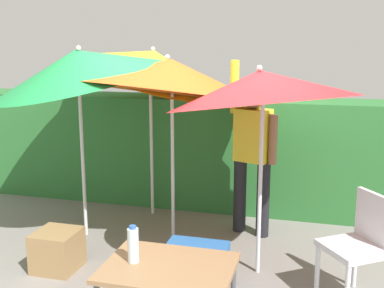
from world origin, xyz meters
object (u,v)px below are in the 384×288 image
object	(u,v)px
crate_cardboard	(57,250)
folding_table	(169,279)
person_vendor	(252,150)
chair_plastic	(361,242)
umbrella_orange	(170,76)
umbrella_rainbow	(79,66)
umbrella_yellow	(261,88)
umbrella_navy	(152,64)
cooler_box	(196,269)
bottle_water	(133,245)

from	to	relation	value
crate_cardboard	folding_table	distance (m)	1.83
person_vendor	chair_plastic	bearing A→B (deg)	-48.21
umbrella_orange	crate_cardboard	size ratio (longest dim) A/B	5.45
umbrella_rainbow	umbrella_yellow	xyz separation A→B (m)	(1.89, -0.38, -0.14)
umbrella_navy	chair_plastic	xyz separation A→B (m)	(2.29, -1.51, -1.31)
umbrella_orange	umbrella_navy	world-z (taller)	umbrella_navy
person_vendor	folding_table	distance (m)	2.39
umbrella_yellow	folding_table	distance (m)	1.83
umbrella_rainbow	folding_table	xyz separation A→B (m)	(1.53, -1.83, -1.19)
umbrella_navy	person_vendor	xyz separation A→B (m)	(1.25, -0.34, -0.88)
umbrella_yellow	crate_cardboard	bearing A→B (deg)	-167.46
chair_plastic	cooler_box	bearing A→B (deg)	-170.27
chair_plastic	bottle_water	distance (m)	1.92
chair_plastic	umbrella_rainbow	bearing A→B (deg)	167.01
umbrella_orange	chair_plastic	world-z (taller)	umbrella_orange
folding_table	chair_plastic	bearing A→B (deg)	44.40
umbrella_rainbow	umbrella_navy	size ratio (longest dim) A/B	1.01
umbrella_yellow	person_vendor	distance (m)	1.20
umbrella_rainbow	folding_table	size ratio (longest dim) A/B	2.83
umbrella_orange	chair_plastic	xyz separation A→B (m)	(1.87, -0.88, -1.21)
umbrella_navy	cooler_box	distance (m)	2.56
bottle_water	folding_table	bearing A→B (deg)	1.98
umbrella_yellow	person_vendor	xyz separation A→B (m)	(-0.18, 0.91, -0.76)
umbrella_orange	umbrella_yellow	world-z (taller)	umbrella_orange
umbrella_yellow	person_vendor	bearing A→B (deg)	101.12
umbrella_yellow	folding_table	world-z (taller)	umbrella_yellow
crate_cardboard	bottle_water	size ratio (longest dim) A/B	1.63
umbrella_rainbow	chair_plastic	size ratio (longest dim) A/B	2.54
person_vendor	crate_cardboard	bearing A→B (deg)	-140.80
person_vendor	folding_table	xyz separation A→B (m)	(-0.18, -2.37, -0.30)
umbrella_orange	person_vendor	world-z (taller)	umbrella_orange
umbrella_orange	bottle_water	distance (m)	2.31
chair_plastic	folding_table	xyz separation A→B (m)	(-1.22, -1.20, 0.13)
person_vendor	umbrella_orange	bearing A→B (deg)	-160.89
umbrella_rainbow	crate_cardboard	distance (m)	1.82
umbrella_rainbow	person_vendor	world-z (taller)	umbrella_rainbow
umbrella_orange	chair_plastic	distance (m)	2.40
person_vendor	chair_plastic	size ratio (longest dim) A/B	2.11
chair_plastic	crate_cardboard	size ratio (longest dim) A/B	2.28
umbrella_yellow	bottle_water	bearing A→B (deg)	-111.91
umbrella_yellow	crate_cardboard	xyz separation A→B (m)	(-1.78, -0.40, -1.51)
cooler_box	crate_cardboard	size ratio (longest dim) A/B	1.31
umbrella_yellow	person_vendor	size ratio (longest dim) A/B	1.08
umbrella_yellow	folding_table	xyz separation A→B (m)	(-0.36, -1.45, -1.05)
chair_plastic	bottle_water	size ratio (longest dim) A/B	3.71
umbrella_orange	folding_table	size ratio (longest dim) A/B	2.66
cooler_box	bottle_water	size ratio (longest dim) A/B	2.13
crate_cardboard	bottle_water	distance (m)	1.73
crate_cardboard	folding_table	xyz separation A→B (m)	(1.42, -1.06, 0.45)
crate_cardboard	folding_table	world-z (taller)	folding_table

